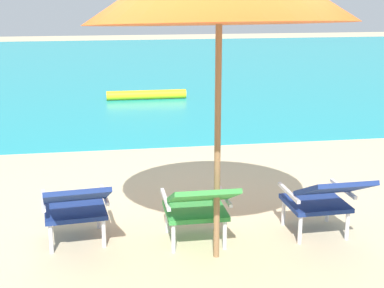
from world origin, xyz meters
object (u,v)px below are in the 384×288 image
object	(u,v)px
swim_buoy	(147,95)
lounge_chair_left	(76,204)
lounge_chair_right	(324,197)
lounge_chair_center	(199,204)

from	to	relation	value
swim_buoy	lounge_chair_left	distance (m)	6.89
swim_buoy	lounge_chair_left	size ratio (longest dim) A/B	1.74
swim_buoy	lounge_chair_right	size ratio (longest dim) A/B	1.80
lounge_chair_center	lounge_chair_left	bearing A→B (deg)	170.36
lounge_chair_left	lounge_chair_right	world-z (taller)	same
lounge_chair_left	swim_buoy	bearing A→B (deg)	80.11
swim_buoy	lounge_chair_center	world-z (taller)	lounge_chair_center
lounge_chair_left	lounge_chair_right	distance (m)	2.13
lounge_chair_left	lounge_chair_center	distance (m)	1.03
lounge_chair_center	lounge_chair_right	bearing A→B (deg)	-0.07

